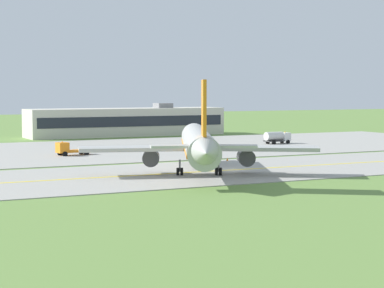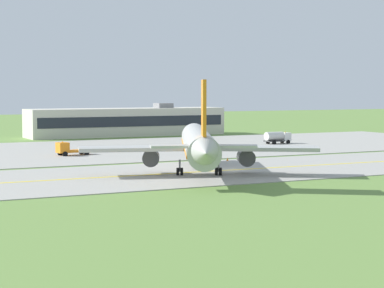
% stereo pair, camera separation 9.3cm
% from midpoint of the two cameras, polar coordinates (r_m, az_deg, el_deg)
% --- Properties ---
extents(ground_plane, '(500.00, 500.00, 0.00)m').
position_cam_midpoint_polar(ground_plane, '(103.78, 3.17, -2.10)').
color(ground_plane, olive).
extents(taxiway_strip, '(240.00, 28.00, 0.10)m').
position_cam_midpoint_polar(taxiway_strip, '(103.77, 3.17, -2.08)').
color(taxiway_strip, '#9E9B93').
rests_on(taxiway_strip, ground).
extents(apron_pad, '(140.00, 52.00, 0.10)m').
position_cam_midpoint_polar(apron_pad, '(145.54, -1.59, -0.24)').
color(apron_pad, '#9E9B93').
rests_on(apron_pad, ground).
extents(taxiway_centreline, '(220.00, 0.60, 0.01)m').
position_cam_midpoint_polar(taxiway_centreline, '(103.77, 3.17, -2.05)').
color(taxiway_centreline, yellow).
rests_on(taxiway_centreline, taxiway_strip).
extents(airplane_lead, '(30.93, 37.39, 12.70)m').
position_cam_midpoint_polar(airplane_lead, '(98.61, 0.55, -0.02)').
color(airplane_lead, '#ADADA8').
rests_on(airplane_lead, ground).
extents(service_truck_baggage, '(6.64, 3.08, 2.59)m').
position_cam_midpoint_polar(service_truck_baggage, '(128.41, -9.61, -0.40)').
color(service_truck_baggage, orange).
rests_on(service_truck_baggage, ground).
extents(service_truck_fuel, '(6.18, 2.82, 2.65)m').
position_cam_midpoint_polar(service_truck_fuel, '(155.02, 6.75, 0.56)').
color(service_truck_fuel, silver).
rests_on(service_truck_fuel, ground).
extents(terminal_building, '(50.13, 10.37, 8.11)m').
position_cam_midpoint_polar(terminal_building, '(182.57, -5.11, 1.74)').
color(terminal_building, beige).
rests_on(terminal_building, ground).
extents(traffic_cone_near_edge, '(0.44, 0.44, 0.60)m').
position_cam_midpoint_polar(traffic_cone_near_edge, '(117.19, 2.82, -1.22)').
color(traffic_cone_near_edge, orange).
rests_on(traffic_cone_near_edge, ground).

